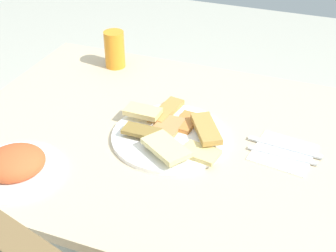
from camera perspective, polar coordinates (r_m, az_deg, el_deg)
dining_table at (r=1.29m, az=-0.16°, el=-3.76°), size 1.12×0.83×0.70m
pide_platter at (r=1.22m, az=0.38°, el=-0.94°), size 0.31×0.32×0.04m
salad_plate_greens at (r=1.16m, az=-18.06°, el=-4.51°), size 0.22×0.22×0.07m
soda_can at (r=1.57m, az=-6.51°, el=9.24°), size 0.08×0.08×0.12m
paper_napkin at (r=1.21m, az=13.82°, el=-3.15°), size 0.16×0.16×0.00m
fork at (r=1.22m, az=13.98°, el=-2.52°), size 0.19×0.03×0.00m
spoon at (r=1.19m, az=13.71°, el=-3.48°), size 0.17×0.02×0.00m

